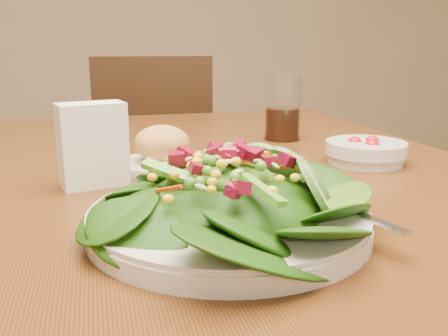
# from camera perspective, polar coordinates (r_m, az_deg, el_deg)

# --- Properties ---
(dining_table) EXTENTS (0.90, 1.40, 0.75)m
(dining_table) POSITION_cam_1_polar(r_m,az_deg,el_deg) (0.80, 0.66, -8.06)
(dining_table) COLOR #5B2C13
(dining_table) RESTS_ON ground_plane
(chair_far) EXTENTS (0.46, 0.47, 0.91)m
(chair_far) POSITION_cam_1_polar(r_m,az_deg,el_deg) (1.87, -7.83, -0.48)
(chair_far) COLOR black
(chair_far) RESTS_ON ground_plane
(salad_plate) EXTENTS (0.31, 0.31, 0.09)m
(salad_plate) POSITION_cam_1_polar(r_m,az_deg,el_deg) (0.55, 1.60, -3.79)
(salad_plate) COLOR beige
(salad_plate) RESTS_ON dining_table
(bread_plate) EXTENTS (0.15, 0.15, 0.07)m
(bread_plate) POSITION_cam_1_polar(r_m,az_deg,el_deg) (0.82, -7.09, 1.88)
(bread_plate) COLOR beige
(bread_plate) RESTS_ON dining_table
(tomato_bowl) EXTENTS (0.14, 0.14, 0.04)m
(tomato_bowl) POSITION_cam_1_polar(r_m,az_deg,el_deg) (0.89, 15.88, 1.80)
(tomato_bowl) COLOR beige
(tomato_bowl) RESTS_ON dining_table
(drinking_glass) EXTENTS (0.08, 0.08, 0.13)m
(drinking_glass) POSITION_cam_1_polar(r_m,az_deg,el_deg) (1.07, 6.72, 6.30)
(drinking_glass) COLOR silver
(drinking_glass) RESTS_ON dining_table
(napkin_holder) EXTENTS (0.10, 0.07, 0.12)m
(napkin_holder) POSITION_cam_1_polar(r_m,az_deg,el_deg) (0.74, -14.78, 2.83)
(napkin_holder) COLOR white
(napkin_holder) RESTS_ON dining_table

